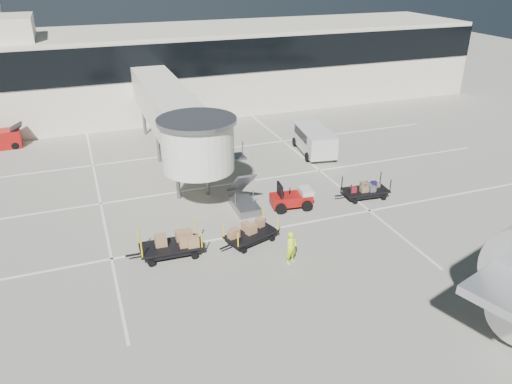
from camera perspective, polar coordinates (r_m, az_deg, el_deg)
ground at (r=28.45m, az=4.69°, el=-5.87°), size 140.00×140.00×0.00m
lane_markings at (r=35.93m, az=-2.49°, el=1.24°), size 40.00×30.00×0.02m
terminal at (r=53.89m, az=-9.28°, el=13.80°), size 64.00×12.11×15.20m
jet_bridge at (r=36.33m, az=-9.09°, el=8.42°), size 5.70×20.40×6.03m
baggage_tug at (r=32.06m, az=4.15°, el=-0.74°), size 2.77×1.96×1.73m
suitcase_cart at (r=34.03m, az=12.44°, el=0.12°), size 3.72×1.72×1.44m
box_cart_near at (r=28.21m, az=-0.44°, el=-4.83°), size 3.67×2.33×1.42m
box_cart_far at (r=27.35m, az=-9.87°, el=-6.11°), size 4.06×1.75×1.58m
ground_worker at (r=26.30m, az=4.06°, el=-6.36°), size 0.78×0.64×1.84m
minivan at (r=41.20m, az=6.57°, el=6.15°), size 2.96×5.61×2.03m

